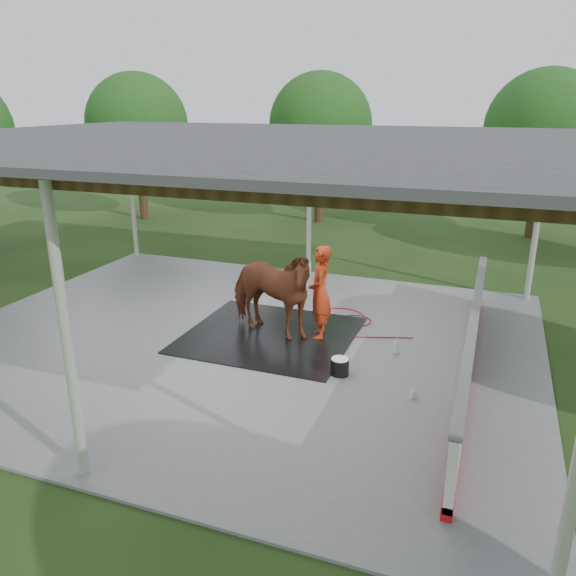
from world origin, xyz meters
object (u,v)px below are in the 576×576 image
(dasher_board, at_px, (471,346))
(wash_bucket, at_px, (340,366))
(horse, at_px, (269,292))
(handler, at_px, (320,292))

(dasher_board, xyz_separation_m, wash_bucket, (-2.17, -0.82, -0.38))
(horse, relative_size, wash_bucket, 6.67)
(dasher_board, relative_size, handler, 4.12)
(handler, bearing_deg, wash_bucket, 13.70)
(handler, bearing_deg, horse, -88.23)
(handler, xyz_separation_m, wash_bucket, (0.85, -1.50, -0.81))
(dasher_board, bearing_deg, wash_bucket, -159.16)
(dasher_board, xyz_separation_m, horse, (-4.00, 0.36, 0.43))
(dasher_board, height_order, handler, handler)
(horse, distance_m, wash_bucket, 2.33)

